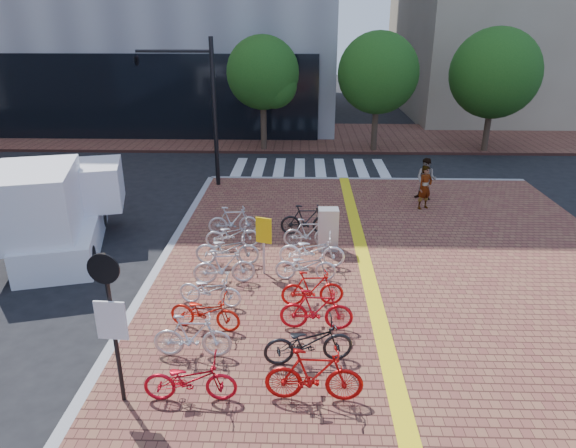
{
  "coord_description": "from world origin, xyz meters",
  "views": [
    {
      "loc": [
        0.15,
        -10.21,
        6.79
      ],
      "look_at": [
        -0.26,
        3.5,
        1.3
      ],
      "focal_mm": 32.0,
      "sensor_mm": 36.0,
      "label": 1
    }
  ],
  "objects_px": {
    "bike_14": "(309,233)",
    "utility_box": "(328,229)",
    "bike_0": "(190,379)",
    "notice_sign": "(110,312)",
    "bike_10": "(316,310)",
    "bike_2": "(205,312)",
    "bike_1": "(192,336)",
    "bike_11": "(312,288)",
    "bike_15": "(307,220)",
    "pedestrian_b": "(426,179)",
    "bike_9": "(308,342)",
    "bike_4": "(224,267)",
    "bike_13": "(312,250)",
    "bike_3": "(210,290)",
    "pedestrian_a": "(425,187)",
    "bike_8": "(314,375)",
    "traffic_light_pole": "(179,85)",
    "bike_6": "(232,234)",
    "bike_12": "(306,265)",
    "yellow_sign": "(263,235)",
    "bike_5": "(227,249)",
    "bike_7": "(233,221)",
    "box_truck": "(59,211)"
  },
  "relations": [
    {
      "from": "bike_10",
      "to": "utility_box",
      "type": "distance_m",
      "value": 4.45
    },
    {
      "from": "bike_11",
      "to": "bike_15",
      "type": "relative_size",
      "value": 0.91
    },
    {
      "from": "bike_1",
      "to": "bike_14",
      "type": "distance_m",
      "value": 6.2
    },
    {
      "from": "bike_9",
      "to": "bike_15",
      "type": "height_order",
      "value": "bike_15"
    },
    {
      "from": "bike_11",
      "to": "pedestrian_a",
      "type": "height_order",
      "value": "pedestrian_a"
    },
    {
      "from": "bike_4",
      "to": "bike_11",
      "type": "distance_m",
      "value": 2.58
    },
    {
      "from": "pedestrian_a",
      "to": "pedestrian_b",
      "type": "bearing_deg",
      "value": 46.0
    },
    {
      "from": "pedestrian_a",
      "to": "notice_sign",
      "type": "xyz_separation_m",
      "value": [
        -7.87,
        -10.76,
        1.1
      ]
    },
    {
      "from": "bike_6",
      "to": "bike_9",
      "type": "distance_m",
      "value": 6.18
    },
    {
      "from": "bike_8",
      "to": "bike_4",
      "type": "bearing_deg",
      "value": 28.76
    },
    {
      "from": "bike_1",
      "to": "bike_7",
      "type": "bearing_deg",
      "value": 0.05
    },
    {
      "from": "bike_13",
      "to": "notice_sign",
      "type": "distance_m",
      "value": 6.94
    },
    {
      "from": "bike_10",
      "to": "pedestrian_b",
      "type": "height_order",
      "value": "pedestrian_b"
    },
    {
      "from": "bike_2",
      "to": "bike_8",
      "type": "relative_size",
      "value": 0.91
    },
    {
      "from": "bike_6",
      "to": "yellow_sign",
      "type": "height_order",
      "value": "yellow_sign"
    },
    {
      "from": "bike_0",
      "to": "bike_3",
      "type": "height_order",
      "value": "bike_0"
    },
    {
      "from": "pedestrian_b",
      "to": "notice_sign",
      "type": "xyz_separation_m",
      "value": [
        -8.14,
        -11.82,
        1.09
      ]
    },
    {
      "from": "bike_10",
      "to": "bike_2",
      "type": "bearing_deg",
      "value": 93.02
    },
    {
      "from": "bike_9",
      "to": "utility_box",
      "type": "height_order",
      "value": "utility_box"
    },
    {
      "from": "bike_1",
      "to": "utility_box",
      "type": "distance_m",
      "value": 6.33
    },
    {
      "from": "bike_4",
      "to": "bike_15",
      "type": "height_order",
      "value": "bike_15"
    },
    {
      "from": "bike_11",
      "to": "pedestrian_a",
      "type": "distance_m",
      "value": 8.38
    },
    {
      "from": "bike_8",
      "to": "pedestrian_a",
      "type": "xyz_separation_m",
      "value": [
        4.3,
        10.62,
        0.27
      ]
    },
    {
      "from": "bike_12",
      "to": "box_truck",
      "type": "distance_m",
      "value": 7.82
    },
    {
      "from": "bike_3",
      "to": "bike_14",
      "type": "bearing_deg",
      "value": -23.79
    },
    {
      "from": "bike_15",
      "to": "traffic_light_pole",
      "type": "xyz_separation_m",
      "value": [
        -5.19,
        5.46,
        3.64
      ]
    },
    {
      "from": "bike_10",
      "to": "bike_13",
      "type": "height_order",
      "value": "bike_10"
    },
    {
      "from": "bike_3",
      "to": "traffic_light_pole",
      "type": "xyz_separation_m",
      "value": [
        -2.78,
        10.05,
        3.73
      ]
    },
    {
      "from": "traffic_light_pole",
      "to": "pedestrian_a",
      "type": "bearing_deg",
      "value": -16.21
    },
    {
      "from": "bike_3",
      "to": "notice_sign",
      "type": "distance_m",
      "value": 3.95
    },
    {
      "from": "bike_5",
      "to": "bike_6",
      "type": "xyz_separation_m",
      "value": [
        -0.01,
        1.19,
        -0.05
      ]
    },
    {
      "from": "bike_12",
      "to": "pedestrian_a",
      "type": "bearing_deg",
      "value": -36.05
    },
    {
      "from": "bike_9",
      "to": "bike_10",
      "type": "bearing_deg",
      "value": -18.71
    },
    {
      "from": "bike_8",
      "to": "utility_box",
      "type": "xyz_separation_m",
      "value": [
        0.54,
        6.8,
        0.11
      ]
    },
    {
      "from": "bike_9",
      "to": "bike_11",
      "type": "bearing_deg",
      "value": -12.81
    },
    {
      "from": "bike_6",
      "to": "bike_9",
      "type": "bearing_deg",
      "value": -164.82
    },
    {
      "from": "bike_8",
      "to": "bike_9",
      "type": "xyz_separation_m",
      "value": [
        -0.09,
        1.14,
        -0.06
      ]
    },
    {
      "from": "bike_4",
      "to": "bike_8",
      "type": "xyz_separation_m",
      "value": [
        2.32,
        -4.49,
        0.05
      ]
    },
    {
      "from": "utility_box",
      "to": "notice_sign",
      "type": "distance_m",
      "value": 8.15
    },
    {
      "from": "bike_14",
      "to": "utility_box",
      "type": "distance_m",
      "value": 0.64
    },
    {
      "from": "bike_5",
      "to": "bike_11",
      "type": "xyz_separation_m",
      "value": [
        2.43,
        -2.25,
        -0.02
      ]
    },
    {
      "from": "bike_10",
      "to": "bike_13",
      "type": "bearing_deg",
      "value": 3.02
    },
    {
      "from": "bike_5",
      "to": "bike_14",
      "type": "bearing_deg",
      "value": -62.21
    },
    {
      "from": "bike_3",
      "to": "bike_5",
      "type": "distance_m",
      "value": 2.31
    },
    {
      "from": "bike_1",
      "to": "bike_14",
      "type": "height_order",
      "value": "bike_1"
    },
    {
      "from": "notice_sign",
      "to": "bike_6",
      "type": "bearing_deg",
      "value": 80.75
    },
    {
      "from": "bike_0",
      "to": "notice_sign",
      "type": "relative_size",
      "value": 0.57
    },
    {
      "from": "bike_3",
      "to": "bike_1",
      "type": "bearing_deg",
      "value": -169.34
    },
    {
      "from": "bike_3",
      "to": "traffic_light_pole",
      "type": "distance_m",
      "value": 11.07
    },
    {
      "from": "bike_11",
      "to": "traffic_light_pole",
      "type": "bearing_deg",
      "value": 23.62
    }
  ]
}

